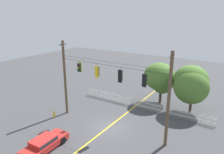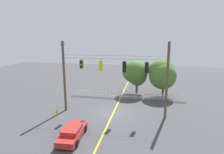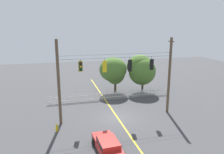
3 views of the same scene
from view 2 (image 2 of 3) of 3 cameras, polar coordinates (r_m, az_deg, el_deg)
name	(u,v)px [view 2 (image 2 of 3)]	position (r m, az deg, el deg)	size (l,w,h in m)	color
ground	(113,114)	(23.95, 0.30, -10.72)	(80.00, 80.00, 0.00)	#424244
lane_centerline_stripe	(113,114)	(23.94, 0.30, -10.71)	(0.16, 36.00, 0.01)	gold
signal_support_span	(113,78)	(22.60, 0.31, -0.34)	(12.48, 1.10, 8.69)	brown
traffic_signal_northbound_secondary	(81,64)	(23.35, -9.06, 3.70)	(0.43, 0.38, 1.30)	black
traffic_signal_southbound_primary	(101,66)	(22.63, -3.23, 3.32)	(0.43, 0.38, 1.44)	black
traffic_signal_eastbound_side	(124,67)	(22.13, 3.67, 3.05)	(0.43, 0.38, 1.50)	black
traffic_signal_westbound_side	(147,67)	(21.96, 10.17, 2.80)	(0.43, 0.38, 1.47)	black
white_picket_fence	(127,95)	(29.23, 4.41, -5.30)	(17.12, 0.06, 1.13)	white
autumn_maple_near_fence	(136,73)	(31.40, 7.03, 1.25)	(4.08, 3.78, 5.41)	#473828
autumn_maple_mid	(162,74)	(30.67, 14.54, 0.96)	(4.24, 4.08, 5.70)	#473828
parked_car	(72,132)	(18.85, -11.55, -15.59)	(2.02, 4.54, 1.15)	red
fire_hydrant	(57,112)	(24.34, -15.96, -9.88)	(0.38, 0.22, 0.76)	gold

